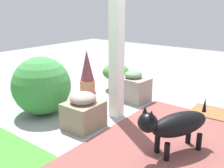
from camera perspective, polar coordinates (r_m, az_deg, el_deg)
name	(u,v)px	position (r m, az deg, el deg)	size (l,w,h in m)	color
ground_plane	(134,126)	(3.11, 4.98, -9.16)	(12.00, 12.00, 0.00)	gray
brick_path	(179,159)	(2.55, 14.68, -15.79)	(1.80, 2.40, 0.02)	brown
porch_pillar	(117,20)	(3.07, 1.06, 14.06)	(0.14, 0.14, 2.42)	white
stone_planter_nearest	(133,87)	(3.83, 4.64, -0.73)	(0.49, 0.37, 0.46)	gray
stone_planter_mid	(83,112)	(3.00, -6.34, -6.07)	(0.38, 0.42, 0.43)	gray
round_shrub	(42,86)	(3.43, -15.32, -0.39)	(0.75, 0.75, 0.75)	#3B873F
terracotta_pot_spiky	(87,72)	(4.17, -5.53, 2.56)	(0.24, 0.24, 0.70)	#C1714B
terracotta_pot_broad	(116,74)	(4.32, 0.86, 2.18)	(0.44, 0.44, 0.43)	#C36C4F
dog	(175,125)	(2.48, 13.81, -8.73)	(0.48, 0.74, 0.53)	black
doormat	(219,114)	(3.63, 22.55, -6.22)	(0.68, 0.43, 0.03)	brown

